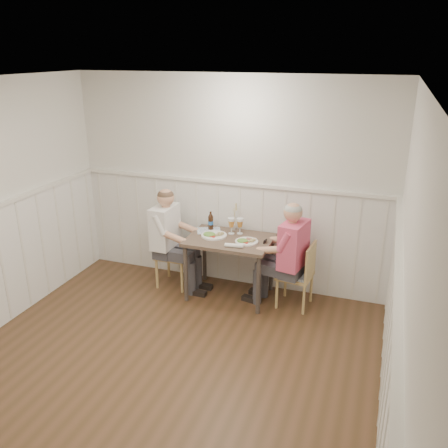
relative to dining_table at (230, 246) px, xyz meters
name	(u,v)px	position (x,y,z in m)	size (l,w,h in m)	color
ground_plane	(148,386)	(-0.15, -1.84, -0.65)	(4.50, 4.50, 0.00)	#49331D
room_shell	(138,228)	(-0.15, -1.84, 0.86)	(4.04, 4.54, 2.60)	silver
wainscot	(178,284)	(-0.15, -1.15, 0.04)	(4.00, 4.49, 1.34)	silver
dining_table	(230,246)	(0.00, 0.00, 0.00)	(0.99, 0.70, 0.75)	#4D4238
chair_right	(299,273)	(0.84, 0.02, -0.22)	(0.41, 0.41, 0.79)	tan
chair_left	(170,251)	(-0.80, 0.04, -0.19)	(0.40, 0.40, 0.85)	tan
man_in_pink	(289,265)	(0.74, -0.06, -0.11)	(0.66, 0.47, 1.31)	#3F3F47
diner_cream	(169,246)	(-0.79, -0.02, -0.11)	(0.61, 0.43, 1.31)	#3F3F47
plate_man	(246,241)	(0.22, -0.06, 0.12)	(0.27, 0.27, 0.07)	white
plate_diner	(212,234)	(-0.21, -0.01, 0.12)	(0.31, 0.31, 0.08)	white
beer_glass_a	(240,223)	(0.07, 0.18, 0.23)	(0.08, 0.08, 0.20)	silver
beer_glass_b	(231,223)	(-0.03, 0.15, 0.23)	(0.08, 0.08, 0.20)	silver
beer_bottle	(211,222)	(-0.32, 0.20, 0.20)	(0.06, 0.06, 0.23)	black
rolled_napkin	(234,246)	(0.13, -0.24, 0.12)	(0.21, 0.07, 0.05)	white
grass_vase	(234,217)	(-0.04, 0.28, 0.26)	(0.04, 0.04, 0.37)	silver
gingham_mat	(209,230)	(-0.32, 0.15, 0.10)	(0.35, 0.33, 0.01)	#5F7DA2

